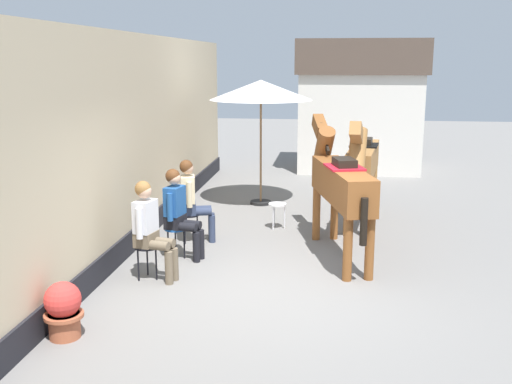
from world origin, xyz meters
TOP-DOWN VIEW (x-y plane):
  - ground_plane at (0.00, 3.00)m, footprint 40.00×40.00m
  - pub_facade_wall at (-2.55, 1.50)m, footprint 0.34×14.00m
  - distant_cottage at (1.40, 9.28)m, footprint 3.40×2.60m
  - seated_visitor_near at (-1.72, 0.16)m, footprint 0.61×0.48m
  - seated_visitor_middle at (-1.56, 1.09)m, footprint 0.61×0.48m
  - seated_visitor_far at (-1.56, 1.95)m, footprint 0.61×0.48m
  - saddled_horse_near at (0.84, 1.56)m, footprint 1.02×2.94m
  - saddled_horse_far at (1.26, 3.47)m, footprint 0.72×2.99m
  - flower_planter_near at (-2.14, -1.69)m, footprint 0.43×0.43m
  - cafe_parasol at (-0.76, 4.74)m, footprint 2.10×2.10m
  - spare_stool_white at (-0.24, 2.93)m, footprint 0.32×0.32m

SIDE VIEW (x-z plane):
  - ground_plane at x=0.00m, z-range 0.00..0.00m
  - flower_planter_near at x=-2.14m, z-range 0.01..0.65m
  - spare_stool_white at x=-0.24m, z-range 0.17..0.63m
  - seated_visitor_near at x=-1.72m, z-range 0.08..1.47m
  - seated_visitor_middle at x=-1.56m, z-range 0.08..1.47m
  - seated_visitor_far at x=-1.56m, z-range 0.08..1.47m
  - saddled_horse_near at x=0.84m, z-range 0.13..2.19m
  - saddled_horse_far at x=1.26m, z-range 0.13..2.19m
  - pub_facade_wall at x=-2.55m, z-range -0.16..3.24m
  - distant_cottage at x=1.40m, z-range 0.05..3.55m
  - cafe_parasol at x=-0.76m, z-range 1.07..3.65m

